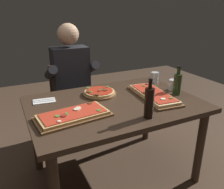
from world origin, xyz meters
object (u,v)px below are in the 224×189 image
object	(u,v)px
tumbler_near_camera	(173,85)
tumbler_far_side	(155,78)
pizza_rectangular_front	(73,115)
pizza_round_far	(100,93)
wine_bottle_dark	(177,83)
seated_diner	(72,80)
oil_bottle_amber	(149,102)
diner_chair	(71,98)
dining_table	(115,112)
pizza_rectangular_left	(153,95)

from	to	relation	value
tumbler_near_camera	tumbler_far_side	xyz separation A→B (m)	(-0.02, 0.27, 0.00)
pizza_rectangular_front	pizza_round_far	distance (m)	0.49
wine_bottle_dark	seated_diner	size ratio (longest dim) A/B	0.20
pizza_rectangular_front	oil_bottle_amber	size ratio (longest dim) A/B	1.89
oil_bottle_amber	tumbler_near_camera	size ratio (longest dim) A/B	2.85
wine_bottle_dark	diner_chair	bearing A→B (deg)	127.54
oil_bottle_amber	dining_table	bearing A→B (deg)	104.30
dining_table	wine_bottle_dark	xyz separation A→B (m)	(0.58, -0.09, 0.20)
wine_bottle_dark	tumbler_far_side	world-z (taller)	wine_bottle_dark
pizza_rectangular_front	oil_bottle_amber	distance (m)	0.54
wine_bottle_dark	oil_bottle_amber	world-z (taller)	oil_bottle_amber
wine_bottle_dark	seated_diner	distance (m)	1.10
pizza_round_far	diner_chair	bearing A→B (deg)	98.48
oil_bottle_amber	tumbler_near_camera	world-z (taller)	oil_bottle_amber
pizza_rectangular_left	diner_chair	distance (m)	1.06
pizza_rectangular_front	pizza_rectangular_left	distance (m)	0.76
dining_table	seated_diner	bearing A→B (deg)	100.92
pizza_rectangular_front	tumbler_far_side	world-z (taller)	tumbler_far_side
pizza_rectangular_left	wine_bottle_dark	world-z (taller)	wine_bottle_dark
pizza_rectangular_left	tumbler_far_side	size ratio (longest dim) A/B	5.49
dining_table	pizza_rectangular_left	size ratio (longest dim) A/B	2.34
oil_bottle_amber	diner_chair	distance (m)	1.29
tumbler_near_camera	pizza_rectangular_front	bearing A→B (deg)	-171.68
wine_bottle_dark	seated_diner	world-z (taller)	seated_diner
oil_bottle_amber	seated_diner	xyz separation A→B (m)	(-0.23, 1.09, -0.11)
pizza_round_far	pizza_rectangular_left	bearing A→B (deg)	-32.07
pizza_rectangular_left	diner_chair	size ratio (longest dim) A/B	0.69
wine_bottle_dark	tumbler_near_camera	world-z (taller)	wine_bottle_dark
tumbler_near_camera	tumbler_far_side	size ratio (longest dim) A/B	0.94
tumbler_far_side	diner_chair	size ratio (longest dim) A/B	0.13
tumbler_near_camera	diner_chair	size ratio (longest dim) A/B	0.12
tumbler_far_side	wine_bottle_dark	bearing A→B (deg)	-94.99
tumbler_near_camera	seated_diner	world-z (taller)	seated_diner
seated_diner	pizza_round_far	bearing A→B (deg)	-79.61
wine_bottle_dark	seated_diner	bearing A→B (deg)	131.37
pizza_rectangular_left	wine_bottle_dark	bearing A→B (deg)	-11.11
pizza_rectangular_front	wine_bottle_dark	bearing A→B (deg)	2.47
pizza_round_far	oil_bottle_amber	world-z (taller)	oil_bottle_amber
wine_bottle_dark	diner_chair	distance (m)	1.24
dining_table	pizza_rectangular_front	bearing A→B (deg)	-162.04
pizza_rectangular_left	diner_chair	world-z (taller)	diner_chair
wine_bottle_dark	oil_bottle_amber	distance (m)	0.56
tumbler_near_camera	diner_chair	bearing A→B (deg)	132.85
diner_chair	oil_bottle_amber	bearing A→B (deg)	-79.13
oil_bottle_amber	tumbler_near_camera	xyz separation A→B (m)	(0.54, 0.38, -0.07)
pizza_rectangular_front	oil_bottle_amber	xyz separation A→B (m)	(0.48, -0.23, 0.10)
pizza_round_far	wine_bottle_dark	xyz separation A→B (m)	(0.63, -0.30, 0.08)
pizza_rectangular_left	oil_bottle_amber	world-z (taller)	oil_bottle_amber
wine_bottle_dark	tumbler_far_side	distance (m)	0.38
dining_table	diner_chair	bearing A→B (deg)	99.42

